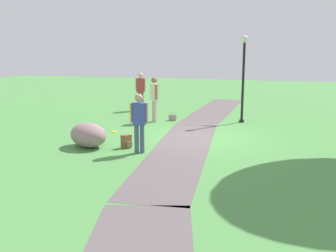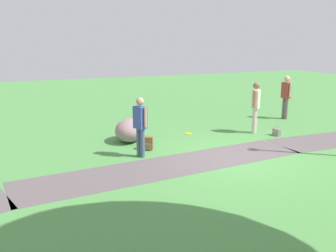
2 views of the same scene
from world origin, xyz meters
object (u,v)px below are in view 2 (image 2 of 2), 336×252
passerby_on_path (286,94)px  frisbee_on_grass (188,134)px  handbag_on_grass (277,132)px  lawn_boulder (129,130)px  woman_with_handbag (255,104)px  backpack_by_boulder (148,143)px  man_near_boulder (140,123)px

passerby_on_path → frisbee_on_grass: bearing=8.2°
passerby_on_path → handbag_on_grass: size_ratio=5.64×
handbag_on_grass → lawn_boulder: bearing=-15.4°
frisbee_on_grass → handbag_on_grass: bearing=151.7°
lawn_boulder → frisbee_on_grass: 2.26m
frisbee_on_grass → woman_with_handbag: bearing=159.8°
lawn_boulder → woman_with_handbag: 4.56m
lawn_boulder → backpack_by_boulder: size_ratio=3.89×
man_near_boulder → lawn_boulder: bearing=-97.4°
passerby_on_path → handbag_on_grass: 3.22m
lawn_boulder → passerby_on_path: size_ratio=0.86×
woman_with_handbag → passerby_on_path: 3.08m
frisbee_on_grass → lawn_boulder: bearing=2.7°
man_near_boulder → passerby_on_path: bearing=-161.0°
handbag_on_grass → backpack_by_boulder: 4.71m
woman_with_handbag → passerby_on_path: woman_with_handbag is taller
woman_with_handbag → handbag_on_grass: bearing=126.8°
passerby_on_path → frisbee_on_grass: 5.07m
passerby_on_path → backpack_by_boulder: bearing=15.8°
handbag_on_grass → passerby_on_path: bearing=-135.5°
passerby_on_path → frisbee_on_grass: size_ratio=7.49×
lawn_boulder → woman_with_handbag: (-4.45, 0.72, 0.69)m
man_near_boulder → frisbee_on_grass: 3.21m
backpack_by_boulder → frisbee_on_grass: backpack_by_boulder is taller
lawn_boulder → man_near_boulder: size_ratio=0.91×
man_near_boulder → handbag_on_grass: size_ratio=5.34×
lawn_boulder → man_near_boulder: man_near_boulder is taller
passerby_on_path → man_near_boulder: bearing=19.0°
woman_with_handbag → frisbee_on_grass: size_ratio=7.53×
passerby_on_path → backpack_by_boulder: (6.91, 1.96, -0.87)m
lawn_boulder → backpack_by_boulder: lawn_boulder is taller
man_near_boulder → backpack_by_boulder: size_ratio=4.28×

